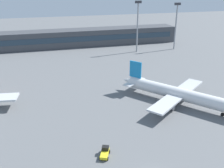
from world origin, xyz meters
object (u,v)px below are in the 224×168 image
Objects in this scene: floodlight_tower_west at (176,23)px; floodlight_tower_east at (138,23)px; airplane_near at (182,95)px; baggage_tug_yellow at (105,152)px.

floodlight_tower_west is 20.99m from floodlight_tower_east.
floodlight_tower_west reaches higher than airplane_near.
airplane_near is 1.47× the size of floodlight_tower_west.
airplane_near is 8.88× the size of baggage_tug_yellow.
baggage_tug_yellow is at bearing -126.49° from floodlight_tower_west.
floodlight_tower_west is at bearing 63.49° from airplane_near.
floodlight_tower_east is (36.78, 78.27, 13.67)m from baggage_tug_yellow.
airplane_near is at bearing 32.13° from baggage_tug_yellow.
floodlight_tower_east is (9.40, 61.08, 11.36)m from airplane_near.
baggage_tug_yellow is at bearing -147.87° from airplane_near.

